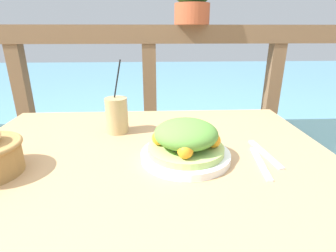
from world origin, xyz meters
TOP-DOWN VIEW (x-y plane):
  - patio_table at (0.00, 0.00)m, footprint 1.08×0.86m
  - railing_fence at (-0.00, 0.74)m, footprint 2.80×0.08m
  - sea_backdrop at (0.00, 3.24)m, footprint 12.00×4.00m
  - salad_plate at (0.11, -0.03)m, footprint 0.25×0.25m
  - drink_glass at (-0.10, 0.19)m, footprint 0.08×0.08m
  - fork at (0.31, -0.07)m, footprint 0.04×0.18m
  - knife at (0.34, -0.01)m, footprint 0.03×0.18m

SIDE VIEW (x-z plane):
  - sea_backdrop at x=0.00m, z-range 0.00..0.39m
  - patio_table at x=0.00m, z-range 0.27..0.99m
  - fork at x=0.31m, z-range 0.72..0.73m
  - knife at x=0.34m, z-range 0.72..0.73m
  - railing_fence at x=0.00m, z-range 0.20..1.28m
  - salad_plate at x=0.11m, z-range 0.71..0.82m
  - drink_glass at x=-0.10m, z-range 0.66..0.90m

